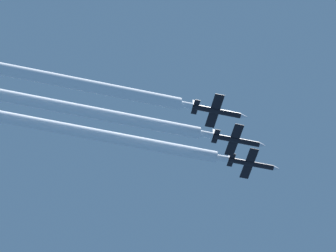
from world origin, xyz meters
TOP-DOWN VIEW (x-y plane):
  - jet_lead at (-6.55, 6.50)m, footprint 9.17×13.35m
  - jet_second_echelon at (0.05, 0.84)m, footprint 9.17×13.35m
  - jet_third_echelon at (7.39, -5.89)m, footprint 9.17×13.35m
  - smoke_trail_lead at (-6.55, -38.28)m, footprint 2.78×77.46m
  - smoke_trail_second_echelon at (0.05, -46.16)m, footprint 2.78×81.91m
  - smoke_trail_third_echelon at (7.39, -47.66)m, footprint 2.78×71.42m

SIDE VIEW (x-z plane):
  - smoke_trail_third_echelon at x=7.39m, z-range 149.57..152.35m
  - jet_third_echelon at x=7.39m, z-range 149.39..152.59m
  - smoke_trail_second_echelon at x=0.05m, z-range 150.25..153.03m
  - jet_second_echelon at x=0.05m, z-range 150.07..153.28m
  - smoke_trail_lead at x=-6.55m, z-range 151.19..153.97m
  - jet_lead at x=-6.55m, z-range 151.00..154.21m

